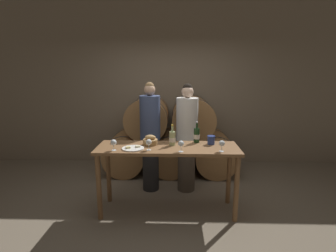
{
  "coord_description": "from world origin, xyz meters",
  "views": [
    {
      "loc": [
        0.11,
        -3.28,
        1.88
      ],
      "look_at": [
        0.0,
        0.12,
        1.16
      ],
      "focal_mm": 28.0,
      "sensor_mm": 36.0,
      "label": 1
    }
  ],
  "objects_px": {
    "cheese_plate": "(133,148)",
    "wine_glass_left": "(149,142)",
    "tasting_table": "(168,156)",
    "blue_crock": "(211,140)",
    "person_right": "(187,138)",
    "wine_glass_center": "(181,144)",
    "wine_bottle_red": "(197,135)",
    "wine_glass_right": "(222,144)",
    "bread_basket": "(150,141)",
    "wine_glass_far_left": "(113,143)",
    "wine_bottle_white": "(172,138)",
    "person_left": "(150,136)"
  },
  "relations": [
    {
      "from": "wine_bottle_white",
      "to": "wine_glass_center",
      "type": "bearing_deg",
      "value": -68.46
    },
    {
      "from": "person_left",
      "to": "person_right",
      "type": "xyz_separation_m",
      "value": [
        0.57,
        0.0,
        -0.02
      ]
    },
    {
      "from": "blue_crock",
      "to": "wine_glass_right",
      "type": "xyz_separation_m",
      "value": [
        0.09,
        -0.32,
        0.04
      ]
    },
    {
      "from": "blue_crock",
      "to": "wine_glass_right",
      "type": "relative_size",
      "value": 0.83
    },
    {
      "from": "bread_basket",
      "to": "wine_glass_center",
      "type": "height_order",
      "value": "wine_glass_center"
    },
    {
      "from": "bread_basket",
      "to": "cheese_plate",
      "type": "distance_m",
      "value": 0.28
    },
    {
      "from": "person_right",
      "to": "wine_glass_center",
      "type": "xyz_separation_m",
      "value": [
        -0.11,
        -0.87,
        0.15
      ]
    },
    {
      "from": "cheese_plate",
      "to": "wine_glass_far_left",
      "type": "bearing_deg",
      "value": -162.32
    },
    {
      "from": "wine_bottle_red",
      "to": "blue_crock",
      "type": "height_order",
      "value": "wine_bottle_red"
    },
    {
      "from": "wine_bottle_red",
      "to": "tasting_table",
      "type": "bearing_deg",
      "value": -151.01
    },
    {
      "from": "person_left",
      "to": "blue_crock",
      "type": "bearing_deg",
      "value": -30.96
    },
    {
      "from": "tasting_table",
      "to": "cheese_plate",
      "type": "xyz_separation_m",
      "value": [
        -0.44,
        -0.11,
        0.14
      ]
    },
    {
      "from": "wine_bottle_white",
      "to": "cheese_plate",
      "type": "xyz_separation_m",
      "value": [
        -0.5,
        -0.18,
        -0.09
      ]
    },
    {
      "from": "person_right",
      "to": "wine_glass_center",
      "type": "relative_size",
      "value": 12.07
    },
    {
      "from": "tasting_table",
      "to": "wine_glass_right",
      "type": "height_order",
      "value": "wine_glass_right"
    },
    {
      "from": "person_left",
      "to": "bread_basket",
      "type": "bearing_deg",
      "value": -84.35
    },
    {
      "from": "person_right",
      "to": "bread_basket",
      "type": "distance_m",
      "value": 0.77
    },
    {
      "from": "person_right",
      "to": "blue_crock",
      "type": "xyz_separation_m",
      "value": [
        0.3,
        -0.52,
        0.11
      ]
    },
    {
      "from": "person_right",
      "to": "wine_glass_far_left",
      "type": "bearing_deg",
      "value": -138.17
    },
    {
      "from": "wine_glass_center",
      "to": "bread_basket",
      "type": "bearing_deg",
      "value": 143.62
    },
    {
      "from": "bread_basket",
      "to": "wine_glass_far_left",
      "type": "relative_size",
      "value": 1.38
    },
    {
      "from": "wine_bottle_red",
      "to": "wine_bottle_white",
      "type": "bearing_deg",
      "value": -155.55
    },
    {
      "from": "wine_glass_left",
      "to": "blue_crock",
      "type": "bearing_deg",
      "value": 19.74
    },
    {
      "from": "wine_bottle_white",
      "to": "bread_basket",
      "type": "bearing_deg",
      "value": 176.55
    },
    {
      "from": "wine_bottle_white",
      "to": "wine_glass_left",
      "type": "distance_m",
      "value": 0.37
    },
    {
      "from": "bread_basket",
      "to": "wine_glass_right",
      "type": "relative_size",
      "value": 1.38
    },
    {
      "from": "wine_glass_center",
      "to": "wine_glass_left",
      "type": "bearing_deg",
      "value": 171.95
    },
    {
      "from": "cheese_plate",
      "to": "wine_glass_left",
      "type": "distance_m",
      "value": 0.23
    },
    {
      "from": "wine_bottle_white",
      "to": "wine_glass_right",
      "type": "relative_size",
      "value": 2.01
    },
    {
      "from": "wine_bottle_white",
      "to": "blue_crock",
      "type": "relative_size",
      "value": 2.43
    },
    {
      "from": "wine_bottle_white",
      "to": "person_left",
      "type": "bearing_deg",
      "value": 120.78
    },
    {
      "from": "wine_glass_left",
      "to": "wine_bottle_red",
      "type": "bearing_deg",
      "value": 31.17
    },
    {
      "from": "wine_glass_center",
      "to": "person_right",
      "type": "bearing_deg",
      "value": 83.02
    },
    {
      "from": "wine_glass_far_left",
      "to": "wine_glass_right",
      "type": "distance_m",
      "value": 1.33
    },
    {
      "from": "wine_bottle_red",
      "to": "wine_glass_far_left",
      "type": "bearing_deg",
      "value": -159.09
    },
    {
      "from": "wine_bottle_red",
      "to": "wine_bottle_white",
      "type": "height_order",
      "value": "wine_bottle_red"
    },
    {
      "from": "bread_basket",
      "to": "person_right",
      "type": "bearing_deg",
      "value": 48.15
    },
    {
      "from": "wine_bottle_red",
      "to": "wine_glass_right",
      "type": "relative_size",
      "value": 2.11
    },
    {
      "from": "tasting_table",
      "to": "blue_crock",
      "type": "distance_m",
      "value": 0.63
    },
    {
      "from": "tasting_table",
      "to": "bread_basket",
      "type": "distance_m",
      "value": 0.31
    },
    {
      "from": "wine_glass_left",
      "to": "wine_glass_right",
      "type": "distance_m",
      "value": 0.9
    },
    {
      "from": "wine_glass_far_left",
      "to": "tasting_table",
      "type": "bearing_deg",
      "value": 15.7
    },
    {
      "from": "person_left",
      "to": "wine_bottle_red",
      "type": "bearing_deg",
      "value": -32.68
    },
    {
      "from": "wine_bottle_red",
      "to": "wine_glass_right",
      "type": "height_order",
      "value": "wine_bottle_red"
    },
    {
      "from": "wine_bottle_white",
      "to": "tasting_table",
      "type": "bearing_deg",
      "value": -131.8
    },
    {
      "from": "blue_crock",
      "to": "wine_glass_left",
      "type": "distance_m",
      "value": 0.86
    },
    {
      "from": "wine_bottle_white",
      "to": "cheese_plate",
      "type": "distance_m",
      "value": 0.53
    },
    {
      "from": "person_left",
      "to": "wine_glass_far_left",
      "type": "distance_m",
      "value": 0.93
    },
    {
      "from": "wine_glass_left",
      "to": "wine_glass_center",
      "type": "xyz_separation_m",
      "value": [
        0.4,
        -0.06,
        0.0
      ]
    },
    {
      "from": "wine_glass_right",
      "to": "wine_glass_far_left",
      "type": "bearing_deg",
      "value": 179.87
    }
  ]
}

